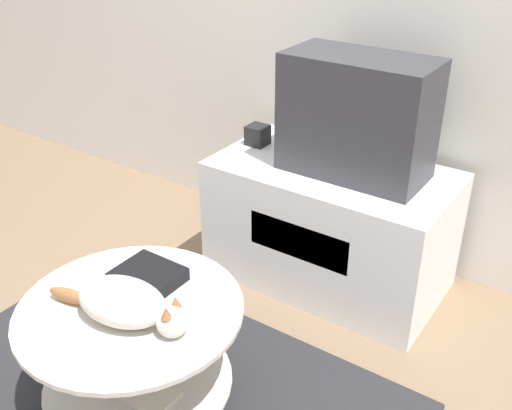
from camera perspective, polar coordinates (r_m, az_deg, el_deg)
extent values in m
cube|color=#28282B|center=(2.34, -10.70, -18.59)|extent=(1.80, 1.27, 0.02)
cube|color=white|center=(2.81, 7.04, -1.89)|extent=(1.07, 0.59, 0.58)
cube|color=silver|center=(2.56, 4.02, -3.51)|extent=(0.48, 0.01, 0.16)
cube|color=#333338|center=(2.55, 9.63, 8.30)|extent=(0.62, 0.32, 0.51)
cube|color=black|center=(2.42, 8.04, 7.57)|extent=(0.53, 0.01, 0.40)
cube|color=black|center=(2.89, 0.16, 6.67)|extent=(0.10, 0.10, 0.10)
cylinder|color=#B2B2B7|center=(2.34, -10.80, -18.03)|extent=(0.32, 0.32, 0.01)
cylinder|color=#B7B7BC|center=(2.20, -11.31, -14.29)|extent=(0.04, 0.04, 0.43)
cylinder|color=beige|center=(2.26, -11.07, -16.06)|extent=(0.67, 0.67, 0.01)
cylinder|color=beige|center=(2.05, -11.90, -9.71)|extent=(0.76, 0.76, 0.02)
cube|color=beige|center=(2.19, -10.48, -17.11)|extent=(0.23, 0.13, 0.03)
cube|color=maroon|center=(2.30, -11.94, -14.75)|extent=(0.15, 0.13, 0.01)
cube|color=black|center=(2.13, -10.26, -6.73)|extent=(0.22, 0.19, 0.05)
ellipsoid|color=silver|center=(1.96, -12.64, -8.96)|extent=(0.34, 0.24, 0.15)
sphere|color=silver|center=(1.89, -7.98, -10.94)|extent=(0.10, 0.10, 0.10)
cone|color=#996038|center=(1.87, -7.66, -9.13)|extent=(0.04, 0.04, 0.04)
cone|color=#996038|center=(1.83, -8.54, -10.10)|extent=(0.04, 0.04, 0.04)
ellipsoid|color=#996038|center=(2.09, -17.27, -8.26)|extent=(0.17, 0.07, 0.05)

